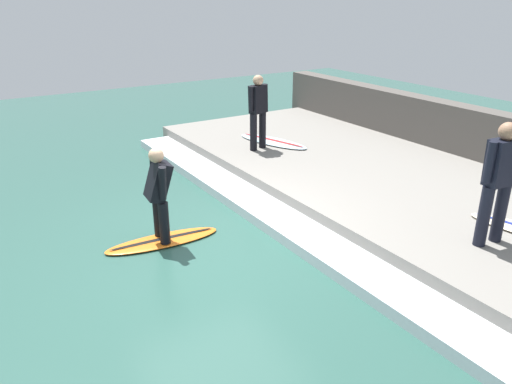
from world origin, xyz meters
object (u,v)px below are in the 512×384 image
(surfer_riding, at_px, (159,190))
(surfer_waiting_far, at_px, (499,178))
(surfboard_waiting_near, at_px, (273,141))
(surfer_waiting_near, at_px, (258,108))
(surfboard_riding, at_px, (163,240))

(surfer_riding, distance_m, surfer_waiting_far, 4.78)
(surfboard_waiting_near, relative_size, surfer_waiting_far, 1.15)
(surfer_waiting_near, xyz_separation_m, surfer_waiting_far, (0.30, -5.52, 0.05))
(surfer_riding, relative_size, surfboard_waiting_near, 0.74)
(surfboard_riding, height_order, surfer_waiting_near, surfer_waiting_near)
(surfboard_riding, relative_size, surfer_waiting_far, 1.06)
(surfer_riding, relative_size, surfer_waiting_far, 0.86)
(surfboard_riding, distance_m, surfer_waiting_far, 4.93)
(surfboard_waiting_near, xyz_separation_m, surfer_waiting_far, (-0.26, -5.76, 0.94))
(surfer_waiting_near, relative_size, surfboard_waiting_near, 0.82)
(surfboard_riding, height_order, surfer_waiting_far, surfer_waiting_far)
(surfer_waiting_near, height_order, surfboard_waiting_near, surfer_waiting_near)
(surfboard_riding, height_order, surfer_riding, surfer_riding)
(surfer_riding, bearing_deg, surfboard_waiting_near, 34.55)
(surfer_riding, height_order, surfer_waiting_near, surfer_waiting_near)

